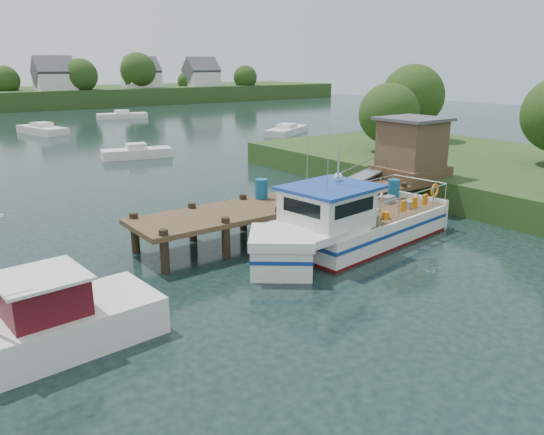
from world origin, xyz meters
TOP-DOWN VIEW (x-y plane):
  - ground_plane at (0.00, 0.00)m, footprint 160.00×160.00m
  - near_shore at (16.88, -0.73)m, footprint 16.00×30.00m
  - dock at (6.51, 0.01)m, footprint 16.60×3.00m
  - lobster_boat at (1.47, -3.18)m, footprint 10.69×4.14m
  - work_boat at (-11.08, -4.32)m, footprint 8.17×2.97m
  - moored_far at (14.01, 52.60)m, footprint 6.86×3.84m
  - moored_b at (3.12, 21.76)m, footprint 5.48×2.89m
  - moored_c at (21.64, 26.37)m, footprint 7.02×5.36m
  - moored_d at (1.17, 42.06)m, footprint 3.81×7.22m

SIDE VIEW (x-z plane):
  - ground_plane at x=0.00m, z-range 0.00..0.00m
  - moored_c at x=21.64m, z-range -0.14..0.93m
  - moored_far at x=14.01m, z-range -0.14..0.96m
  - moored_b at x=3.12m, z-range -0.15..1.00m
  - moored_d at x=1.17m, z-range -0.15..1.02m
  - work_boat at x=-11.08m, z-range -1.46..2.82m
  - lobster_boat at x=1.47m, z-range -1.62..3.46m
  - near_shore at x=16.88m, z-range -1.83..5.93m
  - dock at x=6.51m, z-range -0.15..4.63m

